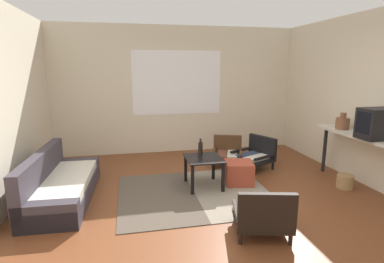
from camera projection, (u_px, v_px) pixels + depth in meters
The scene contains 15 objects.
ground_plane at pixel (215, 212), 3.94m from camera, with size 7.80×7.80×0.00m, color brown.
far_wall_with_window at pixel (177, 90), 6.59m from camera, with size 5.60×0.13×2.70m.
side_wall_right at pixel (384, 101), 4.48m from camera, with size 0.12×6.60×2.70m, color beige.
area_rug at pixel (195, 193), 4.50m from camera, with size 2.22×1.86×0.01m.
couch at pixel (60, 185), 4.25m from camera, with size 0.80×1.89×0.69m.
coffee_table at pixel (204, 164), 4.68m from camera, with size 0.55×0.61×0.47m.
armchair_by_window at pixel (227, 152), 5.83m from camera, with size 0.71×0.72×0.54m.
armchair_striped_foreground at pixel (263, 216), 3.31m from camera, with size 0.72×0.68×0.58m.
armchair_corner at pixel (256, 154), 5.64m from camera, with size 0.78×0.81×0.58m.
ottoman_orange at pixel (239, 173), 4.86m from camera, with size 0.43×0.43×0.36m, color #993D28.
console_shelf at pixel (360, 141), 4.55m from camera, with size 0.37×1.73×0.85m.
crt_television at pixel (378, 124), 4.22m from camera, with size 0.48×0.33×0.43m.
clay_vase at pixel (343, 123), 4.91m from camera, with size 0.21×0.21×0.27m.
glass_bottle at pixel (200, 148), 4.81m from camera, with size 0.07×0.07×0.26m.
wicker_basket at pixel (345, 181), 4.70m from camera, with size 0.25×0.25×0.21m, color #9E7A4C.
Camera 1 is at (-1.05, -3.49, 1.84)m, focal length 28.34 mm.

